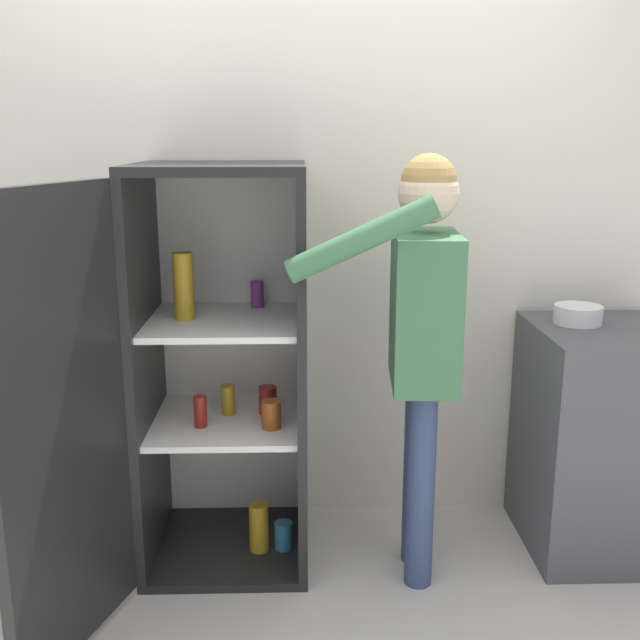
% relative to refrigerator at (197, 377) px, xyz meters
% --- Properties ---
extents(wall_back, '(7.00, 0.06, 2.55)m').
position_rel_refrigerator_xyz_m(wall_back, '(0.37, 0.45, 0.49)').
color(wall_back, silver).
rests_on(wall_back, ground_plane).
extents(refrigerator, '(0.89, 1.24, 1.57)m').
position_rel_refrigerator_xyz_m(refrigerator, '(0.00, 0.00, 0.00)').
color(refrigerator, black).
rests_on(refrigerator, ground_plane).
extents(person, '(0.64, 0.54, 1.61)m').
position_rel_refrigerator_xyz_m(person, '(0.84, -0.09, 0.25)').
color(person, '#384770').
rests_on(person, ground_plane).
extents(counter, '(0.56, 0.61, 0.93)m').
position_rel_refrigerator_xyz_m(counter, '(1.61, 0.10, -0.31)').
color(counter, '#4C4C51').
rests_on(counter, ground_plane).
extents(bowl, '(0.19, 0.19, 0.07)m').
position_rel_refrigerator_xyz_m(bowl, '(1.52, 0.18, 0.19)').
color(bowl, white).
rests_on(bowl, counter).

